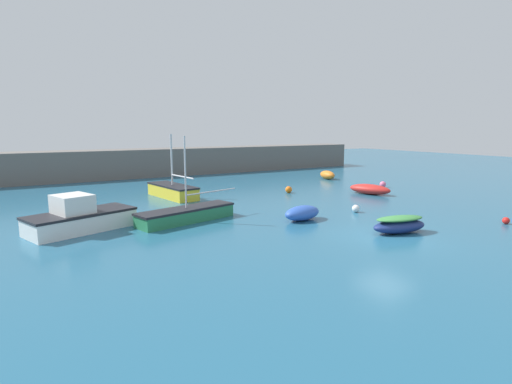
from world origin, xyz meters
The scene contains 13 objects.
ground_plane centered at (0.00, 0.00, -0.10)m, with size 120.00×120.00×0.20m, color #235B7A.
harbor_breakwater centered at (0.00, 29.42, 1.44)m, with size 46.00×3.55×2.87m, color #66605B.
fishing_dinghy_green centered at (11.75, 17.91, 0.41)m, with size 1.52×2.45×0.83m.
rowboat_white_midwater centered at (8.43, 9.10, 0.39)m, with size 2.27×3.51×0.77m.
rowboat_with_red_cover centered at (1.03, 0.13, 0.42)m, with size 3.04×1.64×0.83m.
sailboat_twin_hulled centered at (-5.12, 15.44, 0.50)m, with size 2.37×5.68×4.62m.
motorboat_grey_hull centered at (-12.29, 8.46, 0.66)m, with size 5.46×3.68×1.85m.
sailboat_short_mast centered at (-7.01, 7.66, 0.40)m, with size 6.33×2.80×4.64m.
dinghy_near_pier centered at (-1.40, 4.68, 0.41)m, with size 2.50×1.53×0.82m.
mooring_buoy_orange centered at (3.40, 12.77, 0.26)m, with size 0.53×0.53×0.53m, color orange.
mooring_buoy_red centered at (7.39, -1.54, 0.18)m, with size 0.37×0.37×0.37m, color red.
mooring_buoy_white centered at (2.68, 4.73, 0.23)m, with size 0.45×0.45×0.45m, color white.
mooring_buoy_pink centered at (12.02, 11.03, 0.27)m, with size 0.53×0.53×0.53m, color #EA668C.
Camera 1 is at (-14.57, -12.56, 5.05)m, focal length 28.00 mm.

